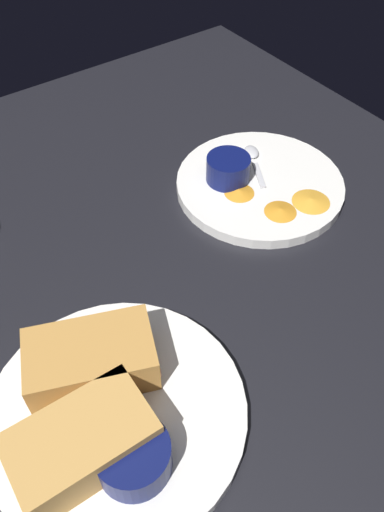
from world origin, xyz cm
name	(u,v)px	position (x,y,z in cm)	size (l,w,h in cm)	color
ground_plane	(141,314)	(0.00, 0.00, -1.50)	(110.00, 110.00, 3.00)	black
plate_sandwich_main	(117,412)	(-9.24, -10.37, 0.80)	(26.52, 26.52, 1.60)	white
sandwich_half_near	(91,359)	(-8.92, -5.34, 4.00)	(14.91, 11.87, 4.80)	#C68C42
sandwich_half_far	(82,443)	(-13.76, -12.60, 4.00)	(13.46, 7.97, 4.80)	tan
ramekin_dark_sauce	(133,456)	(-10.55, -16.19, 3.61)	(7.06, 7.06, 3.73)	#0C144C
spoon_by_dark_ramekin	(97,422)	(-11.46, -10.67, 1.96)	(3.08, 9.96, 0.80)	silver
plate_chips_companion	(260,185)	(25.86, 8.18, 0.80)	(24.56, 24.56, 1.60)	white
ramekin_light_gravy	(228,168)	(22.17, 11.25, 3.61)	(6.35, 6.35, 3.74)	#0C144C
spoon_by_gravy_ramekin	(253,157)	(28.29, 12.69, 1.96)	(5.98, 9.39, 0.80)	silver
plantain_chip_scatter	(282,201)	(25.23, 2.83, 1.90)	(13.48, 13.85, 0.60)	orange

